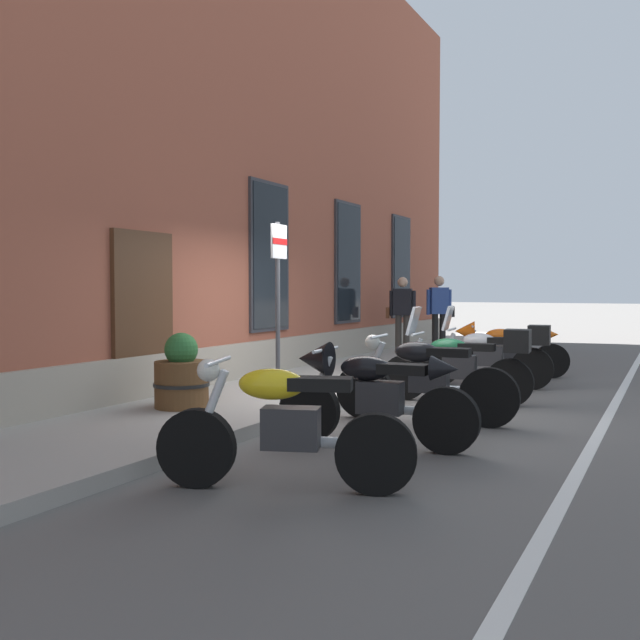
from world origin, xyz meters
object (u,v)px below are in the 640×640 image
at_px(motorcycle_black_sport, 368,390).
at_px(motorcycle_silver_touring, 492,354).
at_px(motorcycle_orange_sport, 501,346).
at_px(pedestrian_dark_jacket, 402,310).
at_px(pedestrian_blue_top, 439,309).
at_px(motorcycle_green_touring, 464,363).
at_px(motorcycle_yellow_naked, 282,427).
at_px(barrel_planter, 182,377).
at_px(parking_sign, 278,284).
at_px(motorcycle_black_naked, 423,380).

distance_m(motorcycle_black_sport, motorcycle_silver_touring, 4.71).
height_order(motorcycle_orange_sport, pedestrian_dark_jacket, pedestrian_dark_jacket).
distance_m(pedestrian_dark_jacket, pedestrian_blue_top, 0.93).
relative_size(motorcycle_silver_touring, pedestrian_dark_jacket, 1.24).
distance_m(motorcycle_green_touring, motorcycle_silver_touring, 1.70).
bearing_deg(motorcycle_green_touring, motorcycle_yellow_naked, 178.36).
distance_m(motorcycle_orange_sport, barrel_planter, 6.30).
distance_m(motorcycle_black_sport, barrel_planter, 2.58).
relative_size(pedestrian_dark_jacket, pedestrian_blue_top, 0.98).
height_order(motorcycle_yellow_naked, motorcycle_black_sport, motorcycle_black_sport).
xyz_separation_m(motorcycle_yellow_naked, motorcycle_green_touring, (4.70, -0.13, 0.05)).
bearing_deg(motorcycle_green_touring, motorcycle_black_sport, 177.38).
bearing_deg(motorcycle_black_sport, motorcycle_yellow_naked, -179.87).
height_order(motorcycle_black_sport, barrel_planter, barrel_planter).
bearing_deg(parking_sign, motorcycle_yellow_naked, -149.21).
bearing_deg(motorcycle_yellow_naked, motorcycle_silver_touring, -1.06).
relative_size(motorcycle_black_naked, parking_sign, 0.95).
relative_size(pedestrian_blue_top, barrel_planter, 1.90).
bearing_deg(pedestrian_blue_top, motorcycle_black_naked, -163.99).
bearing_deg(motorcycle_orange_sport, motorcycle_black_sport, -179.48).
xyz_separation_m(motorcycle_green_touring, motorcycle_silver_touring, (1.70, 0.02, -0.01)).
distance_m(motorcycle_green_touring, parking_sign, 2.75).
distance_m(pedestrian_blue_top, barrel_planter, 8.66).
bearing_deg(motorcycle_black_sport, pedestrian_dark_jacket, 18.10).
height_order(motorcycle_orange_sport, parking_sign, parking_sign).
relative_size(motorcycle_black_naked, barrel_planter, 2.41).
bearing_deg(motorcycle_green_touring, motorcycle_silver_touring, 0.53).
bearing_deg(parking_sign, motorcycle_green_touring, -53.95).
height_order(motorcycle_green_touring, pedestrian_blue_top, pedestrian_blue_top).
relative_size(motorcycle_black_sport, motorcycle_silver_touring, 0.99).
bearing_deg(barrel_planter, pedestrian_blue_top, -3.18).
relative_size(motorcycle_orange_sport, barrel_planter, 2.34).
height_order(motorcycle_silver_touring, barrel_planter, motorcycle_silver_touring).
relative_size(motorcycle_silver_touring, barrel_planter, 2.32).
bearing_deg(pedestrian_dark_jacket, parking_sign, -173.26).
xyz_separation_m(motorcycle_black_sport, pedestrian_blue_top, (8.97, 2.08, 0.54)).
bearing_deg(barrel_planter, motorcycle_green_touring, -45.19).
xyz_separation_m(motorcycle_black_sport, pedestrian_dark_jacket, (8.29, 2.71, 0.52)).
height_order(motorcycle_green_touring, motorcycle_orange_sport, motorcycle_green_touring).
xyz_separation_m(motorcycle_black_sport, barrel_planter, (0.34, 2.56, -0.05)).
relative_size(motorcycle_green_touring, motorcycle_silver_touring, 0.99).
xyz_separation_m(motorcycle_orange_sport, pedestrian_dark_jacket, (2.18, 2.65, 0.54)).
relative_size(motorcycle_black_sport, barrel_planter, 2.29).
relative_size(motorcycle_orange_sport, pedestrian_blue_top, 1.23).
distance_m(motorcycle_black_naked, pedestrian_blue_top, 7.85).
distance_m(motorcycle_yellow_naked, motorcycle_black_sport, 1.69).
xyz_separation_m(parking_sign, barrel_planter, (-1.18, 0.65, -1.11)).
distance_m(motorcycle_black_naked, motorcycle_orange_sport, 4.67).
relative_size(motorcycle_black_naked, pedestrian_dark_jacket, 1.29).
bearing_deg(motorcycle_yellow_naked, motorcycle_green_touring, -1.64).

